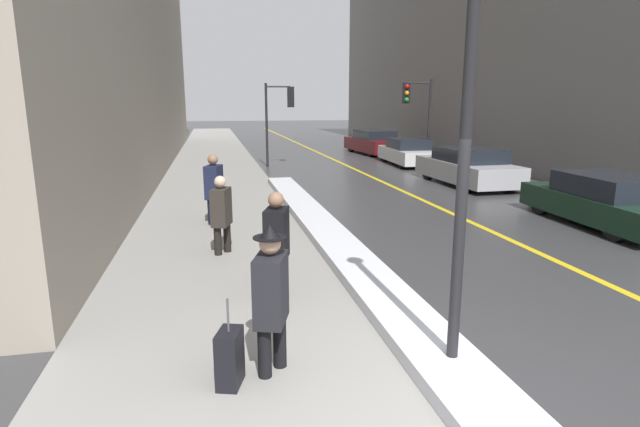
# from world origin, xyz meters

# --- Properties ---
(ground_plane) EXTENTS (160.00, 160.00, 0.00)m
(ground_plane) POSITION_xyz_m (0.00, 0.00, 0.00)
(ground_plane) COLOR #38383A
(sidewalk_slab) EXTENTS (4.00, 80.00, 0.01)m
(sidewalk_slab) POSITION_xyz_m (-2.00, 15.00, 0.01)
(sidewalk_slab) COLOR gray
(sidewalk_slab) RESTS_ON ground
(road_centre_stripe) EXTENTS (0.16, 80.00, 0.00)m
(road_centre_stripe) POSITION_xyz_m (4.00, 15.00, 0.00)
(road_centre_stripe) COLOR gold
(road_centre_stripe) RESTS_ON ground
(snow_bank_curb) EXTENTS (0.83, 15.33, 0.19)m
(snow_bank_curb) POSITION_xyz_m (0.25, 6.37, 0.09)
(snow_bank_curb) COLOR silver
(snow_bank_curb) RESTS_ON ground
(building_facade_right) EXTENTS (6.00, 36.00, 14.75)m
(building_facade_right) POSITION_xyz_m (13.00, 22.00, 7.38)
(building_facade_right) COLOR slate
(building_facade_right) RESTS_ON ground
(lamp_post) EXTENTS (0.28, 0.28, 4.50)m
(lamp_post) POSITION_xyz_m (0.32, 0.60, 2.72)
(lamp_post) COLOR black
(lamp_post) RESTS_ON ground
(traffic_light_near) EXTENTS (1.31, 0.33, 3.71)m
(traffic_light_near) POSITION_xyz_m (1.04, 18.82, 2.68)
(traffic_light_near) COLOR black
(traffic_light_near) RESTS_ON ground
(traffic_light_far) EXTENTS (1.31, 0.33, 3.87)m
(traffic_light_far) POSITION_xyz_m (6.87, 17.49, 2.80)
(traffic_light_far) COLOR black
(traffic_light_far) RESTS_ON ground
(pedestrian_in_fedora) EXTENTS (0.43, 0.57, 1.64)m
(pedestrian_in_fedora) POSITION_xyz_m (-1.57, 1.00, 0.90)
(pedestrian_in_fedora) COLOR black
(pedestrian_in_fedora) RESTS_ON ground
(pedestrian_with_shoulder_bag) EXTENTS (0.45, 0.75, 1.60)m
(pedestrian_with_shoulder_bag) POSITION_xyz_m (-1.24, 3.13, 0.88)
(pedestrian_with_shoulder_bag) COLOR black
(pedestrian_with_shoulder_bag) RESTS_ON ground
(pedestrian_nearside) EXTENTS (0.42, 0.55, 1.51)m
(pedestrian_nearside) POSITION_xyz_m (-1.98, 5.52, 0.84)
(pedestrian_nearside) COLOR black
(pedestrian_nearside) RESTS_ON ground
(pedestrian_in_glasses) EXTENTS (0.47, 0.61, 1.67)m
(pedestrian_in_glasses) POSITION_xyz_m (-2.10, 8.05, 0.93)
(pedestrian_in_glasses) COLOR black
(pedestrian_in_glasses) RESTS_ON ground
(parked_car_dark_green) EXTENTS (2.03, 4.38, 1.22)m
(parked_car_dark_green) POSITION_xyz_m (6.97, 5.96, 0.58)
(parked_car_dark_green) COLOR black
(parked_car_dark_green) RESTS_ON ground
(parked_car_silver) EXTENTS (1.93, 4.69, 1.30)m
(parked_car_silver) POSITION_xyz_m (6.73, 12.25, 0.62)
(parked_car_silver) COLOR #B2B2B7
(parked_car_silver) RESTS_ON ground
(parked_car_white) EXTENTS (1.90, 4.28, 1.23)m
(parked_car_white) POSITION_xyz_m (6.91, 18.22, 0.59)
(parked_car_white) COLOR silver
(parked_car_white) RESTS_ON ground
(parked_car_maroon) EXTENTS (2.24, 5.00, 1.34)m
(parked_car_maroon) POSITION_xyz_m (6.96, 23.53, 0.64)
(parked_car_maroon) COLOR #600F14
(parked_car_maroon) RESTS_ON ground
(rolling_suitcase) EXTENTS (0.32, 0.41, 0.95)m
(rolling_suitcase) POSITION_xyz_m (-2.02, 0.83, 0.30)
(rolling_suitcase) COLOR black
(rolling_suitcase) RESTS_ON ground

